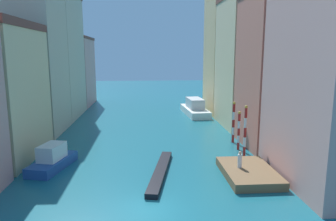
# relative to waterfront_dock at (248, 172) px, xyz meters

# --- Properties ---
(ground_plane) EXTENTS (154.00, 154.00, 0.00)m
(ground_plane) POSITION_rel_waterfront_dock_xyz_m (-8.46, 19.59, -0.35)
(ground_plane) COLOR #196070
(building_left_2) EXTENTS (7.91, 9.17, 19.05)m
(building_left_2) POSITION_rel_waterfront_dock_xyz_m (-23.13, 16.91, 9.19)
(building_left_2) COLOR #BCB299
(building_left_2) RESTS_ON ground
(building_left_3) EXTENTS (7.91, 12.16, 19.88)m
(building_left_3) POSITION_rel_waterfront_dock_xyz_m (-23.13, 27.47, 9.61)
(building_left_3) COLOR #BCB299
(building_left_3) RESTS_ON ground
(building_left_4) EXTENTS (7.91, 11.59, 13.40)m
(building_left_4) POSITION_rel_waterfront_dock_xyz_m (-23.13, 39.46, 6.36)
(building_left_4) COLOR tan
(building_left_4) RESTS_ON ground
(building_right_1) EXTENTS (7.91, 8.66, 16.57)m
(building_right_1) POSITION_rel_waterfront_dock_xyz_m (6.22, 8.84, 7.95)
(building_right_1) COLOR #C6705B
(building_right_1) RESTS_ON ground
(building_right_2) EXTENTS (7.91, 10.79, 18.06)m
(building_right_2) POSITION_rel_waterfront_dock_xyz_m (6.22, 18.95, 8.70)
(building_right_2) COLOR beige
(building_right_2) RESTS_ON ground
(building_right_3) EXTENTS (7.91, 9.64, 21.76)m
(building_right_3) POSITION_rel_waterfront_dock_xyz_m (6.22, 29.23, 10.54)
(building_right_3) COLOR #DBB77A
(building_right_3) RESTS_ON ground
(waterfront_dock) EXTENTS (4.08, 6.39, 0.69)m
(waterfront_dock) POSITION_rel_waterfront_dock_xyz_m (0.00, 0.00, 0.00)
(waterfront_dock) COLOR brown
(waterfront_dock) RESTS_ON ground
(person_on_dock) EXTENTS (0.36, 0.36, 1.41)m
(person_on_dock) POSITION_rel_waterfront_dock_xyz_m (-0.67, 0.34, 0.99)
(person_on_dock) COLOR white
(person_on_dock) RESTS_ON waterfront_dock
(mooring_pole_0) EXTENTS (0.29, 0.29, 5.16)m
(mooring_pole_0) POSITION_rel_waterfront_dock_xyz_m (1.29, 5.19, 2.28)
(mooring_pole_0) COLOR red
(mooring_pole_0) RESTS_ON ground
(mooring_pole_1) EXTENTS (0.30, 0.30, 4.16)m
(mooring_pole_1) POSITION_rel_waterfront_dock_xyz_m (1.34, 7.42, 1.78)
(mooring_pole_1) COLOR red
(mooring_pole_1) RESTS_ON ground
(mooring_pole_2) EXTENTS (0.32, 0.32, 4.76)m
(mooring_pole_2) POSITION_rel_waterfront_dock_xyz_m (1.54, 10.19, 2.08)
(mooring_pole_2) COLOR red
(mooring_pole_2) RESTS_ON ground
(vaporetto_white) EXTENTS (3.89, 9.91, 2.73)m
(vaporetto_white) POSITION_rel_waterfront_dock_xyz_m (-0.17, 27.44, 0.67)
(vaporetto_white) COLOR white
(vaporetto_white) RESTS_ON ground
(gondola_black) EXTENTS (2.71, 9.75, 0.43)m
(gondola_black) POSITION_rel_waterfront_dock_xyz_m (-7.31, 1.09, -0.13)
(gondola_black) COLOR black
(gondola_black) RESTS_ON ground
(motorboat_0) EXTENTS (3.44, 5.87, 2.22)m
(motorboat_0) POSITION_rel_waterfront_dock_xyz_m (-16.86, 3.15, 0.48)
(motorboat_0) COLOR #234C93
(motorboat_0) RESTS_ON ground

